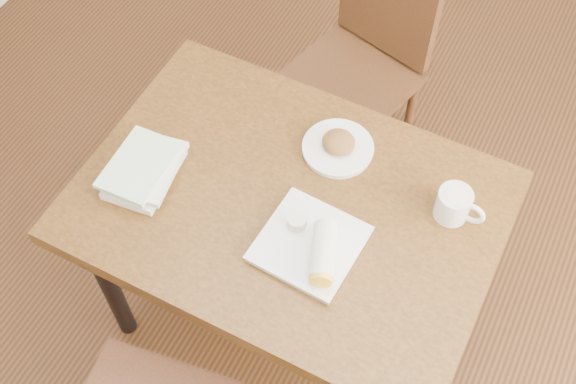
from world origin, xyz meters
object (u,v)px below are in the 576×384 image
at_px(chair_far, 365,53).
at_px(plate_scone, 338,146).
at_px(plate_burrito, 314,246).
at_px(book_stack, 144,170).
at_px(table, 288,217).
at_px(coffee_mug, 455,205).

xyz_separation_m(chair_far, plate_scone, (0.15, -0.59, 0.22)).
xyz_separation_m(plate_burrito, book_stack, (-0.54, 0.00, 0.00)).
relative_size(plate_scone, plate_burrito, 0.77).
relative_size(chair_far, book_stack, 3.66).
relative_size(table, coffee_mug, 8.27).
height_order(chair_far, coffee_mug, chair_far).
bearing_deg(plate_scone, plate_burrito, -76.04).
xyz_separation_m(table, book_stack, (-0.41, -0.11, 0.11)).
relative_size(table, plate_scone, 5.55).
bearing_deg(book_stack, chair_far, 71.75).
bearing_deg(book_stack, plate_burrito, -0.22).
bearing_deg(table, coffee_mug, 21.90).
bearing_deg(plate_scone, coffee_mug, -8.60).
distance_m(chair_far, coffee_mug, 0.87).
relative_size(coffee_mug, book_stack, 0.55).
bearing_deg(chair_far, table, -82.96).
height_order(table, plate_burrito, plate_burrito).
relative_size(table, book_stack, 4.53).
bearing_deg(plate_burrito, chair_far, 104.15).
bearing_deg(plate_scone, book_stack, -143.63).
height_order(plate_scone, plate_burrito, plate_burrito).
xyz_separation_m(chair_far, coffee_mug, (0.53, -0.65, 0.25)).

